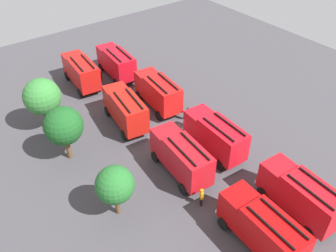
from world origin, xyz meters
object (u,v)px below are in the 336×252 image
(fire_truck_0, at_px, (300,194))
(tree_0, at_px, (115,185))
(firefighter_0, at_px, (188,114))
(fire_truck_7, at_px, (81,71))
(fire_truck_3, at_px, (116,62))
(tree_1, at_px, (63,126))
(fire_truck_5, at_px, (181,156))
(tree_2, at_px, (42,97))
(fire_truck_6, at_px, (125,108))
(traffic_cone_0, at_px, (89,72))
(firefighter_2, at_px, (202,196))
(fire_truck_1, at_px, (215,135))
(fire_truck_2, at_px, (158,91))
(firefighter_1, at_px, (101,75))
(fire_truck_4, at_px, (262,227))

(fire_truck_0, height_order, tree_0, tree_0)
(firefighter_0, relative_size, tree_0, 0.33)
(fire_truck_0, relative_size, fire_truck_7, 0.99)
(fire_truck_3, distance_m, tree_1, 16.22)
(tree_1, bearing_deg, fire_truck_5, -138.52)
(tree_0, distance_m, tree_2, 14.50)
(fire_truck_0, height_order, firefighter_0, fire_truck_0)
(fire_truck_3, height_order, tree_2, tree_2)
(fire_truck_6, bearing_deg, traffic_cone_0, 0.15)
(fire_truck_5, xyz_separation_m, tree_0, (-0.49, 7.08, 1.15))
(fire_truck_6, xyz_separation_m, tree_0, (-9.98, 7.01, 1.15))
(firefighter_2, bearing_deg, fire_truck_1, 67.18)
(fire_truck_2, height_order, fire_truck_6, same)
(fire_truck_3, distance_m, tree_0, 22.90)
(fire_truck_1, relative_size, firefighter_1, 4.52)
(fire_truck_5, height_order, tree_1, tree_1)
(fire_truck_0, distance_m, firefighter_0, 15.44)
(fire_truck_4, bearing_deg, fire_truck_0, -83.84)
(fire_truck_6, relative_size, fire_truck_7, 1.01)
(firefighter_0, height_order, traffic_cone_0, firefighter_0)
(fire_truck_1, relative_size, tree_1, 1.27)
(fire_truck_3, bearing_deg, tree_2, 119.19)
(traffic_cone_0, bearing_deg, fire_truck_6, 171.38)
(fire_truck_4, bearing_deg, firefighter_1, -1.94)
(fire_truck_4, height_order, tree_2, tree_2)
(firefighter_0, relative_size, tree_2, 0.27)
(tree_0, bearing_deg, fire_truck_6, -35.08)
(fire_truck_1, relative_size, fire_truck_7, 0.99)
(fire_truck_5, distance_m, tree_1, 11.23)
(fire_truck_4, xyz_separation_m, firefighter_0, (15.66, -5.91, -1.25))
(fire_truck_2, height_order, fire_truck_4, same)
(fire_truck_5, distance_m, fire_truck_6, 9.49)
(tree_1, xyz_separation_m, traffic_cone_0, (13.72, -9.18, -3.51))
(tree_2, distance_m, traffic_cone_0, 12.58)
(fire_truck_4, relative_size, fire_truck_7, 0.99)
(tree_1, bearing_deg, fire_truck_7, -31.94)
(traffic_cone_0, bearing_deg, tree_0, 158.41)
(fire_truck_0, xyz_separation_m, tree_0, (8.86, 11.90, 1.15))
(fire_truck_1, xyz_separation_m, traffic_cone_0, (21.65, 2.73, -1.80))
(fire_truck_7, distance_m, firefighter_2, 23.93)
(fire_truck_6, bearing_deg, fire_truck_1, -144.31)
(fire_truck_5, height_order, firefighter_2, fire_truck_5)
(fire_truck_0, relative_size, fire_truck_3, 0.99)
(traffic_cone_0, bearing_deg, firefighter_2, 173.79)
(fire_truck_0, xyz_separation_m, fire_truck_1, (9.73, 0.26, 0.00))
(fire_truck_4, bearing_deg, fire_truck_3, -6.46)
(fire_truck_0, xyz_separation_m, firefighter_2, (5.29, 5.83, -1.12))
(fire_truck_4, bearing_deg, fire_truck_6, 2.61)
(fire_truck_2, relative_size, fire_truck_3, 1.00)
(fire_truck_0, xyz_separation_m, tree_1, (17.66, 12.17, 1.71))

